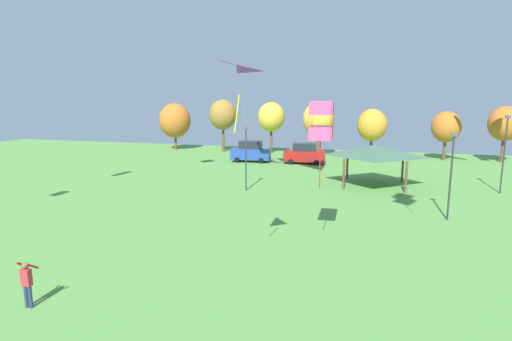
# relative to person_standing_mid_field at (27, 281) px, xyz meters

# --- Properties ---
(person_standing_mid_field) EXTENTS (0.52, 0.51, 1.77)m
(person_standing_mid_field) POSITION_rel_person_standing_mid_field_xyz_m (0.00, 0.00, 0.00)
(person_standing_mid_field) COLOR navy
(person_standing_mid_field) RESTS_ON ground
(kite_flying_1) EXTENTS (1.15, 1.17, 4.28)m
(kite_flying_1) POSITION_rel_person_standing_mid_field_xyz_m (9.23, 8.72, 5.43)
(kite_flying_1) COLOR #E54C93
(kite_flying_5) EXTENTS (1.12, 1.46, 2.02)m
(kite_flying_5) POSITION_rel_person_standing_mid_field_xyz_m (7.15, 3.80, 6.98)
(kite_flying_5) COLOR purple
(kite_flying_9) EXTENTS (3.33, 2.97, 4.47)m
(kite_flying_9) POSITION_rel_person_standing_mid_field_xyz_m (-0.72, 25.08, 8.50)
(kite_flying_9) COLOR purple
(parked_car_leftmost) EXTENTS (4.85, 2.28, 2.57)m
(parked_car_leftmost) POSITION_rel_person_standing_mid_field_xyz_m (-2.50, 35.16, 0.26)
(parked_car_leftmost) COLOR #234299
(parked_car_leftmost) RESTS_ON ground
(parked_car_second_from_left) EXTENTS (4.86, 2.33, 2.42)m
(parked_car_second_from_left) POSITION_rel_person_standing_mid_field_xyz_m (3.99, 35.60, 0.20)
(parked_car_second_from_left) COLOR maroon
(parked_car_second_from_left) RESTS_ON ground
(park_pavilion) EXTENTS (6.36, 5.76, 3.60)m
(park_pavilion) POSITION_rel_person_standing_mid_field_xyz_m (11.88, 25.25, 2.08)
(park_pavilion) COLOR brown
(park_pavilion) RESTS_ON ground
(light_post_0) EXTENTS (0.36, 0.20, 6.23)m
(light_post_0) POSITION_rel_person_standing_mid_field_xyz_m (21.66, 25.14, 2.52)
(light_post_0) COLOR #2D2D33
(light_post_0) RESTS_ON ground
(light_post_1) EXTENTS (0.36, 0.20, 5.27)m
(light_post_1) POSITION_rel_person_standing_mid_field_xyz_m (1.72, 20.26, 2.03)
(light_post_1) COLOR #2D2D33
(light_post_1) RESTS_ON ground
(light_post_2) EXTENTS (0.36, 0.20, 5.48)m
(light_post_2) POSITION_rel_person_standing_mid_field_xyz_m (16.35, 16.00, 2.13)
(light_post_2) COLOR #2D2D33
(light_post_2) RESTS_ON ground
(treeline_tree_0) EXTENTS (4.69, 4.69, 6.93)m
(treeline_tree_0) POSITION_rel_person_standing_mid_field_xyz_m (-17.12, 43.86, 3.34)
(treeline_tree_0) COLOR brown
(treeline_tree_0) RESTS_ON ground
(treeline_tree_1) EXTENTS (3.90, 3.90, 7.46)m
(treeline_tree_1) POSITION_rel_person_standing_mid_field_xyz_m (-9.15, 43.30, 4.29)
(treeline_tree_1) COLOR brown
(treeline_tree_1) RESTS_ON ground
(treeline_tree_2) EXTENTS (3.74, 3.74, 7.10)m
(treeline_tree_2) POSITION_rel_person_standing_mid_field_xyz_m (-2.22, 44.07, 4.02)
(treeline_tree_2) COLOR brown
(treeline_tree_2) RESTS_ON ground
(treeline_tree_3) EXTENTS (4.18, 4.18, 7.16)m
(treeline_tree_3) POSITION_rel_person_standing_mid_field_xyz_m (4.46, 43.51, 3.84)
(treeline_tree_3) COLOR brown
(treeline_tree_3) RESTS_ON ground
(treeline_tree_4) EXTENTS (3.87, 3.87, 6.24)m
(treeline_tree_4) POSITION_rel_person_standing_mid_field_xyz_m (11.40, 44.59, 3.10)
(treeline_tree_4) COLOR brown
(treeline_tree_4) RESTS_ON ground
(treeline_tree_5) EXTENTS (3.45, 3.45, 6.04)m
(treeline_tree_5) POSITION_rel_person_standing_mid_field_xyz_m (20.16, 43.25, 3.12)
(treeline_tree_5) COLOR brown
(treeline_tree_5) RESTS_ON ground
(treeline_tree_6) EXTENTS (3.75, 3.75, 6.70)m
(treeline_tree_6) POSITION_rel_person_standing_mid_field_xyz_m (26.60, 43.55, 3.62)
(treeline_tree_6) COLOR brown
(treeline_tree_6) RESTS_ON ground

